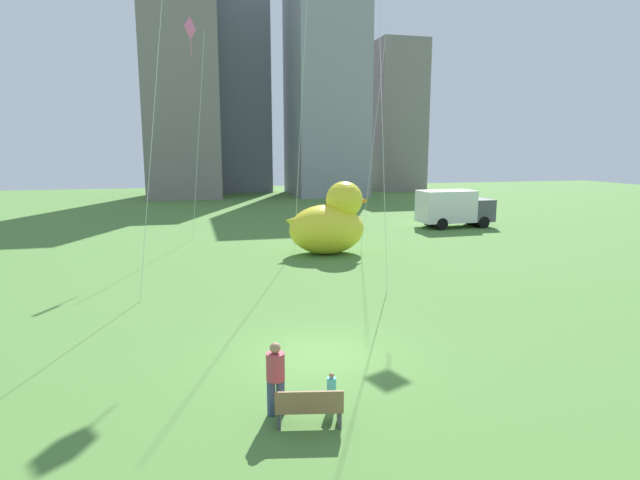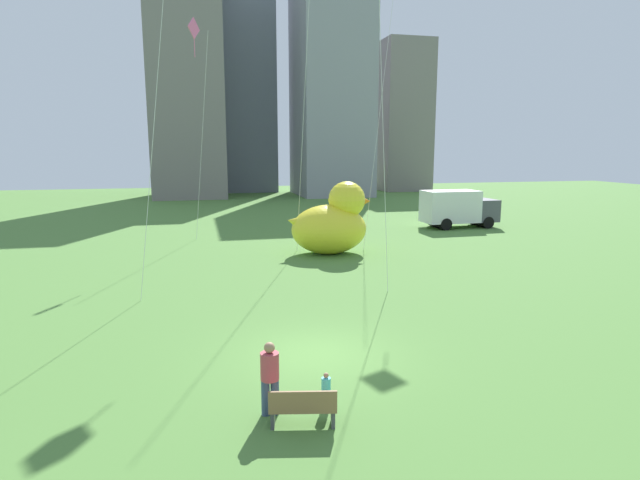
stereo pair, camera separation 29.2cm
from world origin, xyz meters
TOP-DOWN VIEW (x-y plane):
  - ground_plane at (0.00, 0.00)m, footprint 140.00×140.00m
  - park_bench at (-1.19, -3.91)m, footprint 1.54×0.74m
  - person_adult at (-1.80, -3.17)m, footprint 0.42×0.42m
  - person_child at (-0.50, -3.21)m, footprint 0.22×0.22m
  - giant_inflatable_duck at (4.25, 14.42)m, footprint 5.02×3.22m
  - box_truck at (16.18, 21.95)m, footprint 5.77×2.48m
  - city_skyline at (-1.05, 57.16)m, footprint 74.01×19.31m
  - kite_pink at (-3.01, 20.30)m, footprint 1.26×1.43m

SIDE VIEW (x-z plane):
  - ground_plane at x=0.00m, z-range 0.00..0.00m
  - park_bench at x=-1.19m, z-range 0.02..0.92m
  - person_child at x=-0.50m, z-range 0.05..0.93m
  - person_adult at x=-1.80m, z-range 0.09..1.82m
  - box_truck at x=16.18m, z-range 0.02..2.87m
  - giant_inflatable_duck at x=4.25m, z-range -0.31..3.85m
  - city_skyline at x=-1.05m, z-range -1.35..26.53m
  - kite_pink at x=-3.01m, z-range 5.65..19.55m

